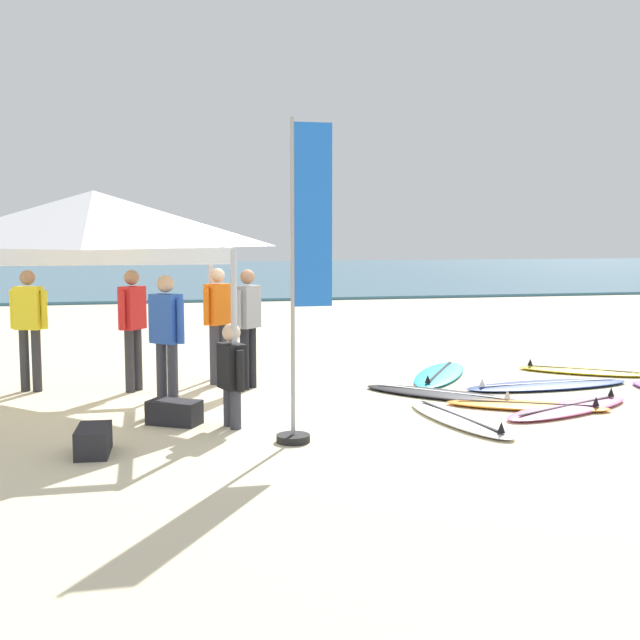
# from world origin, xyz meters

# --- Properties ---
(ground_plane) EXTENTS (80.00, 80.00, 0.00)m
(ground_plane) POSITION_xyz_m (0.00, 0.00, 0.00)
(ground_plane) COLOR beige
(sea) EXTENTS (80.00, 36.00, 0.10)m
(sea) POSITION_xyz_m (0.00, 33.65, 0.05)
(sea) COLOR #386B84
(sea) RESTS_ON ground
(canopy_tent) EXTENTS (3.28, 3.28, 2.75)m
(canopy_tent) POSITION_xyz_m (-2.52, 0.22, 2.39)
(canopy_tent) COLOR #B7B7BC
(canopy_tent) RESTS_ON ground
(surfboard_black) EXTENTS (2.06, 2.02, 0.19)m
(surfboard_black) POSITION_xyz_m (2.01, -0.17, 0.04)
(surfboard_black) COLOR black
(surfboard_black) RESTS_ON ground
(surfboard_yellow) EXTENTS (1.93, 1.60, 0.19)m
(surfboard_yellow) POSITION_xyz_m (4.85, 1.09, 0.04)
(surfboard_yellow) COLOR yellow
(surfboard_yellow) RESTS_ON ground
(surfboard_cyan) EXTENTS (1.78, 2.39, 0.19)m
(surfboard_cyan) POSITION_xyz_m (2.54, 1.30, 0.04)
(surfboard_cyan) COLOR #23B2CC
(surfboard_cyan) RESTS_ON ground
(surfboard_navy) EXTENTS (2.60, 0.86, 0.19)m
(surfboard_navy) POSITION_xyz_m (3.74, 0.12, 0.04)
(surfboard_navy) COLOR navy
(surfboard_navy) RESTS_ON ground
(surfboard_pink) EXTENTS (2.29, 1.48, 0.19)m
(surfboard_pink) POSITION_xyz_m (3.25, -1.34, 0.04)
(surfboard_pink) COLOR pink
(surfboard_pink) RESTS_ON ground
(surfboard_white) EXTENTS (0.90, 2.16, 0.19)m
(surfboard_white) POSITION_xyz_m (1.68, -1.61, 0.04)
(surfboard_white) COLOR white
(surfboard_white) RESTS_ON ground
(surfboard_orange) EXTENTS (2.07, 1.36, 0.19)m
(surfboard_orange) POSITION_xyz_m (2.81, -1.10, 0.04)
(surfboard_orange) COLOR orange
(surfboard_orange) RESTS_ON ground
(person_blue) EXTENTS (0.42, 0.41, 1.71)m
(person_blue) POSITION_xyz_m (-1.67, -0.43, 0.99)
(person_blue) COLOR #383842
(person_blue) RESTS_ON ground
(person_yellow) EXTENTS (0.52, 0.33, 1.71)m
(person_yellow) POSITION_xyz_m (-3.51, 1.42, 0.99)
(person_yellow) COLOR #2D2D33
(person_yellow) RESTS_ON ground
(person_grey) EXTENTS (0.41, 0.43, 1.71)m
(person_grey) POSITION_xyz_m (-0.49, 0.96, 0.99)
(person_grey) COLOR black
(person_grey) RESTS_ON ground
(person_orange) EXTENTS (0.45, 0.40, 1.71)m
(person_orange) POSITION_xyz_m (-0.87, 1.46, 0.99)
(person_orange) COLOR #383842
(person_orange) RESTS_ON ground
(person_red) EXTENTS (0.39, 0.46, 1.71)m
(person_red) POSITION_xyz_m (-2.09, 1.14, 0.99)
(person_red) COLOR #2D2D33
(person_red) RESTS_ON ground
(person_black) EXTENTS (0.32, 0.53, 1.20)m
(person_black) POSITION_xyz_m (-0.97, -1.30, 0.66)
(person_black) COLOR #383842
(person_black) RESTS_ON ground
(banner_flag) EXTENTS (0.60, 0.36, 3.40)m
(banner_flag) POSITION_xyz_m (-0.29, -2.09, 1.57)
(banner_flag) COLOR #99999E
(banner_flag) RESTS_ON ground
(gear_bag_near_tent) EXTENTS (0.68, 0.58, 0.28)m
(gear_bag_near_tent) POSITION_xyz_m (-1.61, -1.00, 0.14)
(gear_bag_near_tent) COLOR #232328
(gear_bag_near_tent) RESTS_ON ground
(gear_bag_by_pole) EXTENTS (0.35, 0.62, 0.28)m
(gear_bag_by_pole) POSITION_xyz_m (-2.46, -2.12, 0.14)
(gear_bag_by_pole) COLOR #232328
(gear_bag_by_pole) RESTS_ON ground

